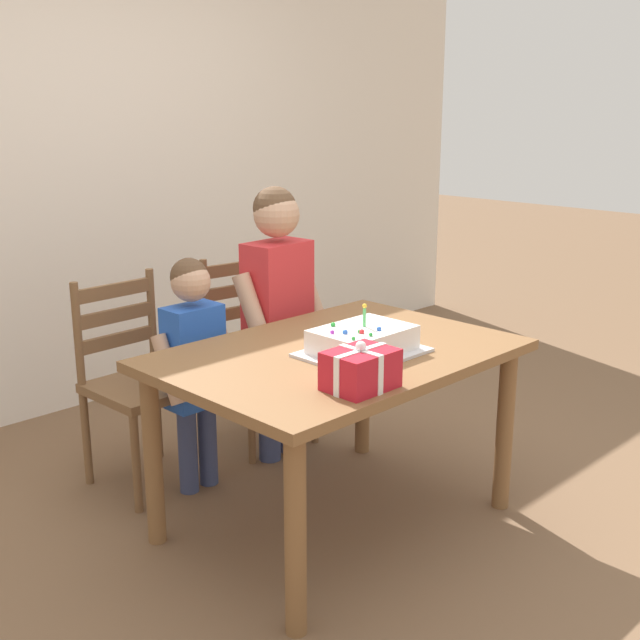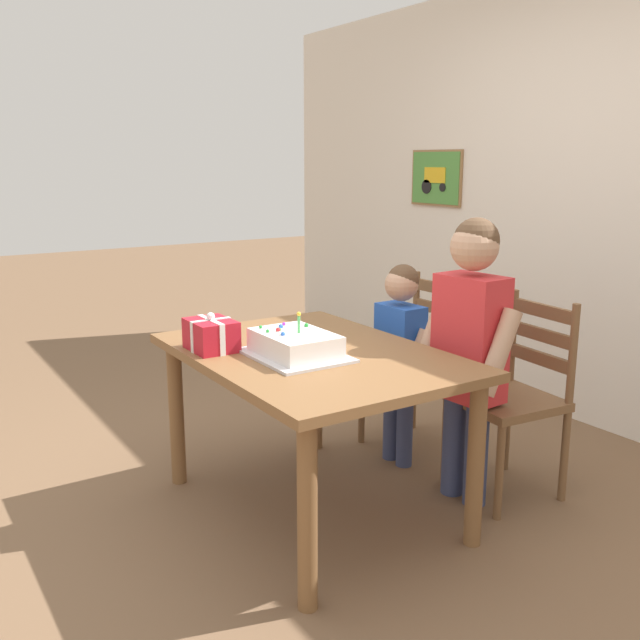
{
  "view_description": "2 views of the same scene",
  "coord_description": "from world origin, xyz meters",
  "px_view_note": "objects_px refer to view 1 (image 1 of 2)",
  "views": [
    {
      "loc": [
        -2.1,
        -2.02,
        1.65
      ],
      "look_at": [
        -0.06,
        0.03,
        0.86
      ],
      "focal_mm": 44.9,
      "sensor_mm": 36.0,
      "label": 1
    },
    {
      "loc": [
        2.44,
        -1.54,
        1.52
      ],
      "look_at": [
        0.11,
        -0.03,
        0.89
      ],
      "focal_mm": 39.64,
      "sensor_mm": 36.0,
      "label": 2
    }
  ],
  "objects_px": {
    "child_older": "(278,297)",
    "child_younger": "(194,352)",
    "gift_box_red_large": "(360,369)",
    "chair_left": "(139,381)",
    "birthday_cake": "(363,342)",
    "chair_right": "(255,349)",
    "dining_table": "(337,374)"
  },
  "relations": [
    {
      "from": "child_older",
      "to": "child_younger",
      "type": "distance_m",
      "value": 0.51
    },
    {
      "from": "gift_box_red_large",
      "to": "chair_left",
      "type": "bearing_deg",
      "value": 93.78
    },
    {
      "from": "birthday_cake",
      "to": "chair_left",
      "type": "relative_size",
      "value": 0.48
    },
    {
      "from": "birthday_cake",
      "to": "chair_right",
      "type": "distance_m",
      "value": 1.08
    },
    {
      "from": "dining_table",
      "to": "chair_right",
      "type": "distance_m",
      "value": 0.96
    },
    {
      "from": "chair_left",
      "to": "gift_box_red_large",
      "type": "bearing_deg",
      "value": -86.22
    },
    {
      "from": "dining_table",
      "to": "chair_left",
      "type": "relative_size",
      "value": 1.46
    },
    {
      "from": "birthday_cake",
      "to": "child_older",
      "type": "distance_m",
      "value": 0.79
    },
    {
      "from": "dining_table",
      "to": "chair_left",
      "type": "bearing_deg",
      "value": 110.69
    },
    {
      "from": "chair_left",
      "to": "chair_right",
      "type": "xyz_separation_m",
      "value": [
        0.67,
        -0.0,
        0.0
      ]
    },
    {
      "from": "chair_left",
      "to": "chair_right",
      "type": "bearing_deg",
      "value": -0.02
    },
    {
      "from": "chair_left",
      "to": "child_older",
      "type": "relative_size",
      "value": 0.71
    },
    {
      "from": "birthday_cake",
      "to": "child_younger",
      "type": "height_order",
      "value": "child_younger"
    },
    {
      "from": "gift_box_red_large",
      "to": "child_younger",
      "type": "xyz_separation_m",
      "value": [
        0.05,
        0.99,
        -0.17
      ]
    },
    {
      "from": "birthday_cake",
      "to": "chair_left",
      "type": "xyz_separation_m",
      "value": [
        -0.36,
        0.99,
        -0.31
      ]
    },
    {
      "from": "chair_right",
      "to": "child_younger",
      "type": "xyz_separation_m",
      "value": [
        -0.54,
        -0.24,
        0.16
      ]
    },
    {
      "from": "dining_table",
      "to": "gift_box_red_large",
      "type": "relative_size",
      "value": 5.8
    },
    {
      "from": "child_older",
      "to": "birthday_cake",
      "type": "bearing_deg",
      "value": -108.24
    },
    {
      "from": "birthday_cake",
      "to": "child_older",
      "type": "relative_size",
      "value": 0.34
    },
    {
      "from": "chair_left",
      "to": "child_younger",
      "type": "distance_m",
      "value": 0.31
    },
    {
      "from": "birthday_cake",
      "to": "child_younger",
      "type": "bearing_deg",
      "value": 107.43
    },
    {
      "from": "dining_table",
      "to": "child_younger",
      "type": "bearing_deg",
      "value": 107.52
    },
    {
      "from": "birthday_cake",
      "to": "gift_box_red_large",
      "type": "xyz_separation_m",
      "value": [
        -0.28,
        -0.25,
        0.02
      ]
    },
    {
      "from": "dining_table",
      "to": "birthday_cake",
      "type": "distance_m",
      "value": 0.18
    },
    {
      "from": "child_older",
      "to": "child_younger",
      "type": "xyz_separation_m",
      "value": [
        -0.48,
        0.0,
        -0.16
      ]
    },
    {
      "from": "chair_left",
      "to": "chair_right",
      "type": "height_order",
      "value": "same"
    },
    {
      "from": "chair_left",
      "to": "child_younger",
      "type": "xyz_separation_m",
      "value": [
        0.13,
        -0.24,
        0.16
      ]
    },
    {
      "from": "gift_box_red_large",
      "to": "chair_right",
      "type": "distance_m",
      "value": 1.4
    },
    {
      "from": "chair_right",
      "to": "child_older",
      "type": "xyz_separation_m",
      "value": [
        -0.06,
        -0.24,
        0.32
      ]
    },
    {
      "from": "birthday_cake",
      "to": "chair_right",
      "type": "bearing_deg",
      "value": 72.84
    },
    {
      "from": "chair_right",
      "to": "gift_box_red_large",
      "type": "bearing_deg",
      "value": -115.5
    },
    {
      "from": "child_older",
      "to": "gift_box_red_large",
      "type": "bearing_deg",
      "value": -118.06
    }
  ]
}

